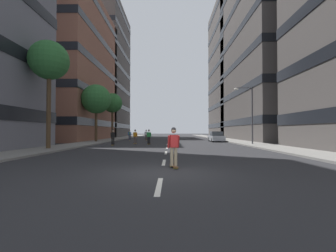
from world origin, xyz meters
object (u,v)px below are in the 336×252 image
at_px(skater_2, 174,145).
at_px(street_tree_far, 49,61).
at_px(parked_car_near, 216,137).
at_px(skater_1, 149,136).
at_px(skater_4, 113,137).
at_px(skater_0, 135,136).
at_px(skater_3, 130,134).
at_px(street_tree_near, 112,103).
at_px(streetlamp_right, 249,109).
at_px(street_tree_mid, 96,99).
at_px(skater_5, 146,134).

bearing_deg(skater_2, street_tree_far, 138.78).
bearing_deg(parked_car_near, skater_2, -105.52).
bearing_deg(skater_2, skater_1, 99.00).
bearing_deg(street_tree_far, skater_4, 55.66).
distance_m(parked_car_near, skater_0, 12.47).
distance_m(street_tree_far, skater_3, 20.43).
height_order(street_tree_near, skater_3, street_tree_near).
bearing_deg(parked_car_near, streetlamp_right, -74.21).
relative_size(street_tree_mid, streetlamp_right, 1.22).
xyz_separation_m(street_tree_mid, street_tree_far, (-0.00, -12.36, 1.54)).
xyz_separation_m(street_tree_near, skater_1, (7.78, -13.29, -5.53)).
distance_m(street_tree_mid, skater_3, 9.03).
xyz_separation_m(skater_1, skater_2, (2.71, -17.13, 0.00)).
bearing_deg(parked_car_near, skater_5, 155.30).
bearing_deg(skater_3, skater_5, 13.49).
relative_size(street_tree_mid, street_tree_far, 0.87).
relative_size(skater_0, skater_3, 1.00).
distance_m(skater_0, skater_3, 10.22).
bearing_deg(streetlamp_right, parked_car_near, 105.79).
bearing_deg(skater_1, street_tree_far, -134.43).
xyz_separation_m(parked_car_near, skater_4, (-13.11, -8.80, 0.29)).
distance_m(streetlamp_right, skater_4, 15.67).
bearing_deg(skater_3, street_tree_near, 147.82).
bearing_deg(skater_1, skater_5, 97.67).
bearing_deg(skater_1, skater_0, 147.20).
bearing_deg(streetlamp_right, skater_2, -118.79).
height_order(skater_0, skater_1, same).
relative_size(street_tree_near, street_tree_far, 0.89).
relative_size(skater_2, skater_3, 1.00).
distance_m(parked_car_near, street_tree_near, 19.24).
distance_m(skater_0, skater_1, 2.17).
height_order(street_tree_far, skater_3, street_tree_far).
distance_m(streetlamp_right, skater_5, 18.61).
bearing_deg(skater_4, skater_1, 28.78).
xyz_separation_m(skater_2, skater_3, (-7.01, 28.23, 0.03)).
bearing_deg(street_tree_near, street_tree_mid, -90.00).
bearing_deg(street_tree_mid, streetlamp_right, -15.86).
bearing_deg(parked_car_near, street_tree_near, 159.01).
distance_m(street_tree_near, skater_1, 16.37).
relative_size(street_tree_mid, skater_0, 4.45).
bearing_deg(parked_car_near, street_tree_far, -139.42).
bearing_deg(skater_5, street_tree_mid, -130.26).
distance_m(street_tree_near, skater_0, 14.59).
distance_m(street_tree_mid, skater_5, 10.83).
height_order(skater_0, skater_4, same).
distance_m(skater_0, skater_4, 3.79).
xyz_separation_m(streetlamp_right, skater_3, (-15.84, 12.16, -3.12)).
bearing_deg(skater_4, skater_3, 92.25).
height_order(streetlamp_right, skater_5, streetlamp_right).
height_order(street_tree_mid, skater_1, street_tree_mid).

